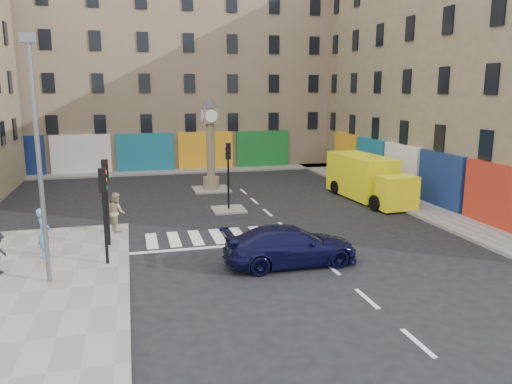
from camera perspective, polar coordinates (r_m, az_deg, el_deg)
name	(u,v)px	position (r m, az deg, el deg)	size (l,w,h in m)	color
ground	(312,252)	(21.30, 6.46, -6.78)	(120.00, 120.00, 0.00)	black
sidewalk_left	(20,294)	(18.49, -25.33, -10.54)	(7.00, 16.00, 0.15)	gray
sidewalk_right	(383,193)	(33.65, 14.32, -0.09)	(2.60, 30.00, 0.15)	gray
sidewalk_far	(171,171)	(41.72, -9.67, 2.33)	(32.00, 2.40, 0.15)	gray
island_near	(229,210)	(28.17, -3.14, -2.02)	(1.80, 1.80, 0.12)	gray
island_far	(211,189)	(33.94, -5.13, 0.31)	(2.40, 2.40, 0.12)	gray
building_right	(477,69)	(36.49, 23.91, 12.71)	(10.00, 30.00, 16.00)	#897B59
building_far	(162,69)	(47.01, -10.65, 13.64)	(32.00, 10.00, 17.00)	#7D6953
traffic_light_left_near	(104,201)	(19.52, -17.01, -0.95)	(0.28, 0.22, 3.70)	black
traffic_light_left_far	(106,189)	(21.87, -16.76, 0.38)	(0.28, 0.22, 3.70)	black
traffic_light_island	(228,165)	(27.69, -3.20, 3.08)	(0.28, 0.22, 3.70)	black
lamp_post	(38,149)	(18.00, -23.67, 4.57)	(0.50, 0.25, 8.30)	#595B60
clock_pillar	(210,138)	(33.43, -5.23, 6.18)	(1.20, 1.20, 6.10)	#897B59
navy_sedan	(291,246)	(19.50, 3.99, -6.13)	(2.13, 5.24, 1.52)	black
yellow_van	(367,178)	(31.55, 12.58, 1.53)	(2.85, 7.42, 2.65)	#FFF115
pedestrian_blue	(44,232)	(21.57, -23.06, -4.27)	(0.72, 0.47, 1.98)	#5692C4
pedestrian_tan	(117,212)	(24.35, -15.65, -2.19)	(0.89, 0.69, 1.83)	tan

